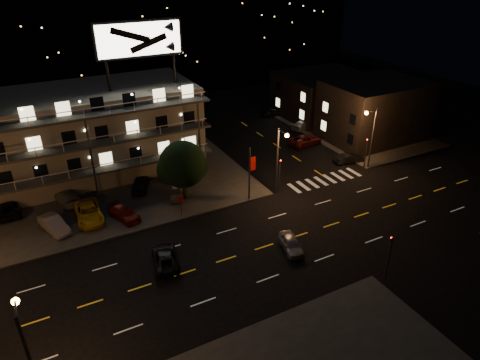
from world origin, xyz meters
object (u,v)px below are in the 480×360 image
lot_car_4 (176,192)px  side_car_0 (349,158)px  lot_car_2 (89,213)px  tree (182,166)px  lot_car_7 (66,197)px  road_car_east (291,244)px  road_car_west (165,258)px

lot_car_4 → side_car_0: size_ratio=0.96×
lot_car_2 → lot_car_4: bearing=2.4°
lot_car_2 → tree: bearing=-1.1°
lot_car_4 → side_car_0: lot_car_4 is taller
tree → side_car_0: size_ratio=1.77×
lot_car_7 → road_car_east: bearing=120.7°
lot_car_2 → side_car_0: size_ratio=1.42×
lot_car_7 → tree: bearing=144.0°
side_car_0 → road_car_west: size_ratio=0.83×
road_car_west → lot_car_4: bearing=-102.9°
lot_car_4 → lot_car_7: 12.09m
tree → lot_car_2: bearing=176.9°
side_car_0 → road_car_east: size_ratio=1.01×
road_car_east → road_car_west: road_car_east is taller
road_car_east → lot_car_2: bearing=153.0°
lot_car_2 → lot_car_4: 9.56m
lot_car_4 → tree: bearing=-24.6°
lot_car_2 → road_car_west: bearing=-64.1°
tree → lot_car_4: bearing=139.9°
road_car_east → lot_car_7: bearing=147.5°
lot_car_2 → lot_car_7: size_ratio=1.18×
side_car_0 → road_car_east: 21.26m
tree → road_car_east: bearing=-68.1°
lot_car_2 → road_car_east: 21.01m
lot_car_2 → lot_car_7: (-1.61, 4.71, -0.09)m
lot_car_4 → road_car_west: 11.63m
road_car_east → side_car_0: bearing=49.8°
lot_car_4 → lot_car_7: lot_car_7 is taller
lot_car_4 → side_car_0: (23.54, -1.82, -0.15)m
tree → lot_car_4: 3.55m
lot_car_2 → lot_car_4: size_ratio=1.48×
lot_car_7 → road_car_west: size_ratio=1.00×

